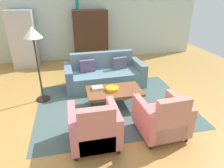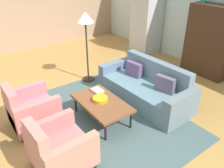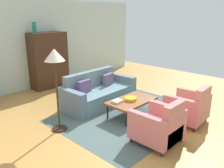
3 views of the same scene
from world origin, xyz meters
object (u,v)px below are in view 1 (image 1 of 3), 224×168
object	(u,v)px
armchair_right	(163,119)
refrigerator	(24,39)
coffee_table	(114,91)
floor_lamp	(33,40)
couch	(104,75)
book_stack	(97,88)
cabinet	(91,36)
fruit_bowl	(112,89)
vase_tall	(77,5)
armchair_left	(95,129)

from	to	relation	value
armchair_right	refrigerator	size ratio (longest dim) A/B	0.48
coffee_table	floor_lamp	distance (m)	2.04
couch	refrigerator	xyz separation A→B (m)	(-2.33, 2.14, 0.64)
book_stack	cabinet	size ratio (longest dim) A/B	0.14
coffee_table	armchair_right	distance (m)	1.31
couch	fruit_bowl	xyz separation A→B (m)	(-0.04, -1.19, 0.15)
coffee_table	refrigerator	world-z (taller)	refrigerator
vase_tall	refrigerator	distance (m)	2.13
couch	vase_tall	size ratio (longest dim) A/B	6.47
cabinet	floor_lamp	size ratio (longest dim) A/B	1.05
vase_tall	refrigerator	xyz separation A→B (m)	(-1.86, -0.10, -1.04)
couch	cabinet	distance (m)	2.33
fruit_bowl	floor_lamp	bearing A→B (deg)	157.09
armchair_right	floor_lamp	world-z (taller)	floor_lamp
book_stack	vase_tall	distance (m)	3.63
armchair_left	fruit_bowl	size ratio (longest dim) A/B	3.06
armchair_left	book_stack	xyz separation A→B (m)	(0.25, 1.30, 0.09)
coffee_table	cabinet	world-z (taller)	cabinet
armchair_left	floor_lamp	xyz separation A→B (m)	(-1.00, 1.82, 1.10)
couch	coffee_table	size ratio (longest dim) A/B	1.78
couch	floor_lamp	distance (m)	2.04
armchair_left	fruit_bowl	distance (m)	1.30
cabinet	floor_lamp	distance (m)	3.21
fruit_bowl	vase_tall	distance (m)	3.77
cabinet	floor_lamp	bearing A→B (deg)	-118.85
coffee_table	cabinet	distance (m)	3.47
cabinet	vase_tall	distance (m)	1.14
refrigerator	couch	bearing A→B (deg)	-42.55
coffee_table	armchair_right	xyz separation A→B (m)	(0.60, -1.17, -0.02)
vase_tall	floor_lamp	bearing A→B (deg)	-112.15
book_stack	cabinet	distance (m)	3.34
fruit_bowl	floor_lamp	world-z (taller)	floor_lamp
armchair_right	vase_tall	world-z (taller)	vase_tall
coffee_table	refrigerator	size ratio (longest dim) A/B	0.65
coffee_table	floor_lamp	size ratio (longest dim) A/B	0.70
armchair_left	cabinet	xyz separation A→B (m)	(0.53, 4.59, 0.56)
armchair_left	vase_tall	world-z (taller)	vase_tall
coffee_table	fruit_bowl	world-z (taller)	fruit_bowl
fruit_bowl	cabinet	bearing A→B (deg)	90.54
vase_tall	refrigerator	bearing A→B (deg)	-176.92
armchair_left	fruit_bowl	xyz separation A→B (m)	(0.56, 1.17, 0.09)
cabinet	refrigerator	size ratio (longest dim) A/B	0.97
cabinet	book_stack	bearing A→B (deg)	-94.83
coffee_table	armchair_right	size ratio (longest dim) A/B	1.36
floor_lamp	vase_tall	bearing A→B (deg)	67.85
armchair_left	vase_tall	xyz separation A→B (m)	(0.13, 4.59, 1.62)
fruit_bowl	vase_tall	bearing A→B (deg)	97.20
armchair_left	refrigerator	xyz separation A→B (m)	(-1.73, 4.49, 0.58)
armchair_right	refrigerator	world-z (taller)	refrigerator
coffee_table	fruit_bowl	size ratio (longest dim) A/B	4.18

